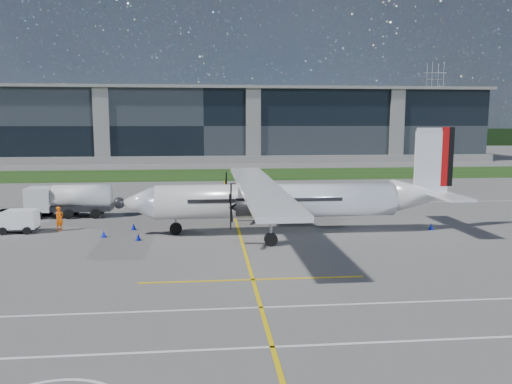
{
  "coord_description": "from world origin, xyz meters",
  "views": [
    {
      "loc": [
        0.7,
        -31.35,
        8.26
      ],
      "look_at": [
        4.36,
        6.32,
        2.96
      ],
      "focal_mm": 35.0,
      "sensor_mm": 36.0,
      "label": 1
    }
  ],
  "objects_px": {
    "ground_crew_person": "(59,217)",
    "pylon_east": "(434,104)",
    "safety_cone_tail": "(431,227)",
    "fuel_tanker_truck": "(64,201)",
    "safety_cone_fwd": "(104,234)",
    "turboprop_aircraft": "(289,181)",
    "safety_cone_nose_port": "(138,237)",
    "safety_cone_nose_stbd": "(134,227)",
    "safety_cone_stbdwing": "(244,201)",
    "baggage_tug": "(18,221)"
  },
  "relations": [
    {
      "from": "ground_crew_person",
      "to": "pylon_east",
      "type": "bearing_deg",
      "value": 0.04
    },
    {
      "from": "pylon_east",
      "to": "safety_cone_tail",
      "type": "height_order",
      "value": "pylon_east"
    },
    {
      "from": "fuel_tanker_truck",
      "to": "safety_cone_fwd",
      "type": "xyz_separation_m",
      "value": [
        5.07,
        -8.41,
        -1.17
      ]
    },
    {
      "from": "turboprop_aircraft",
      "to": "safety_cone_tail",
      "type": "xyz_separation_m",
      "value": [
        11.13,
        -0.18,
        -3.7
      ]
    },
    {
      "from": "turboprop_aircraft",
      "to": "safety_cone_tail",
      "type": "height_order",
      "value": "turboprop_aircraft"
    },
    {
      "from": "fuel_tanker_truck",
      "to": "safety_cone_tail",
      "type": "relative_size",
      "value": 15.11
    },
    {
      "from": "pylon_east",
      "to": "turboprop_aircraft",
      "type": "xyz_separation_m",
      "value": [
        -78.25,
        -144.79,
        -11.05
      ]
    },
    {
      "from": "safety_cone_nose_port",
      "to": "safety_cone_nose_stbd",
      "type": "distance_m",
      "value": 3.71
    },
    {
      "from": "turboprop_aircraft",
      "to": "fuel_tanker_truck",
      "type": "distance_m",
      "value": 20.53
    },
    {
      "from": "ground_crew_person",
      "to": "safety_cone_fwd",
      "type": "height_order",
      "value": "ground_crew_person"
    },
    {
      "from": "safety_cone_nose_port",
      "to": "safety_cone_stbdwing",
      "type": "distance_m",
      "value": 17.42
    },
    {
      "from": "ground_crew_person",
      "to": "baggage_tug",
      "type": "bearing_deg",
      "value": 130.97
    },
    {
      "from": "ground_crew_person",
      "to": "safety_cone_tail",
      "type": "distance_m",
      "value": 28.67
    },
    {
      "from": "pylon_east",
      "to": "safety_cone_stbdwing",
      "type": "distance_m",
      "value": 154.71
    },
    {
      "from": "turboprop_aircraft",
      "to": "ground_crew_person",
      "type": "distance_m",
      "value": 17.8
    },
    {
      "from": "pylon_east",
      "to": "safety_cone_fwd",
      "type": "height_order",
      "value": "pylon_east"
    },
    {
      "from": "safety_cone_fwd",
      "to": "safety_cone_nose_stbd",
      "type": "xyz_separation_m",
      "value": [
        1.78,
        2.38,
        0.0
      ]
    },
    {
      "from": "safety_cone_tail",
      "to": "safety_cone_nose_port",
      "type": "bearing_deg",
      "value": -176.45
    },
    {
      "from": "fuel_tanker_truck",
      "to": "ground_crew_person",
      "type": "xyz_separation_m",
      "value": [
        1.27,
        -5.81,
        -0.34
      ]
    },
    {
      "from": "pylon_east",
      "to": "safety_cone_fwd",
      "type": "relative_size",
      "value": 60.0
    },
    {
      "from": "baggage_tug",
      "to": "safety_cone_fwd",
      "type": "bearing_deg",
      "value": -18.41
    },
    {
      "from": "safety_cone_stbdwing",
      "to": "safety_cone_tail",
      "type": "height_order",
      "value": "same"
    },
    {
      "from": "safety_cone_tail",
      "to": "safety_cone_fwd",
      "type": "bearing_deg",
      "value": -179.69
    },
    {
      "from": "fuel_tanker_truck",
      "to": "safety_cone_nose_port",
      "type": "distance_m",
      "value": 12.4
    },
    {
      "from": "baggage_tug",
      "to": "safety_cone_tail",
      "type": "xyz_separation_m",
      "value": [
        31.46,
        -2.1,
        -0.61
      ]
    },
    {
      "from": "fuel_tanker_truck",
      "to": "baggage_tug",
      "type": "height_order",
      "value": "fuel_tanker_truck"
    },
    {
      "from": "pylon_east",
      "to": "safety_cone_nose_port",
      "type": "relative_size",
      "value": 60.0
    },
    {
      "from": "safety_cone_stbdwing",
      "to": "safety_cone_tail",
      "type": "xyz_separation_m",
      "value": [
        13.51,
        -13.77,
        0.0
      ]
    },
    {
      "from": "ground_crew_person",
      "to": "safety_cone_stbdwing",
      "type": "relative_size",
      "value": 4.3
    },
    {
      "from": "safety_cone_fwd",
      "to": "safety_cone_nose_port",
      "type": "distance_m",
      "value": 2.9
    },
    {
      "from": "baggage_tug",
      "to": "safety_cone_nose_port",
      "type": "bearing_deg",
      "value": -20.43
    },
    {
      "from": "pylon_east",
      "to": "fuel_tanker_truck",
      "type": "xyz_separation_m",
      "value": [
        -96.95,
        -136.7,
        -13.58
      ]
    },
    {
      "from": "turboprop_aircraft",
      "to": "fuel_tanker_truck",
      "type": "bearing_deg",
      "value": 156.6
    },
    {
      "from": "turboprop_aircraft",
      "to": "ground_crew_person",
      "type": "bearing_deg",
      "value": 172.56
    },
    {
      "from": "fuel_tanker_truck",
      "to": "safety_cone_fwd",
      "type": "height_order",
      "value": "fuel_tanker_truck"
    },
    {
      "from": "safety_cone_stbdwing",
      "to": "safety_cone_tail",
      "type": "distance_m",
      "value": 19.29
    },
    {
      "from": "safety_cone_fwd",
      "to": "safety_cone_nose_port",
      "type": "height_order",
      "value": "same"
    },
    {
      "from": "turboprop_aircraft",
      "to": "safety_cone_nose_port",
      "type": "relative_size",
      "value": 52.64
    },
    {
      "from": "safety_cone_tail",
      "to": "safety_cone_nose_stbd",
      "type": "relative_size",
      "value": 1.0
    },
    {
      "from": "fuel_tanker_truck",
      "to": "safety_cone_stbdwing",
      "type": "relative_size",
      "value": 15.11
    },
    {
      "from": "pylon_east",
      "to": "turboprop_aircraft",
      "type": "distance_m",
      "value": 164.96
    },
    {
      "from": "pylon_east",
      "to": "safety_cone_stbdwing",
      "type": "bearing_deg",
      "value": -121.57
    },
    {
      "from": "safety_cone_nose_stbd",
      "to": "safety_cone_tail",
      "type": "bearing_deg",
      "value": -5.58
    },
    {
      "from": "safety_cone_stbdwing",
      "to": "turboprop_aircraft",
      "type": "bearing_deg",
      "value": -80.06
    },
    {
      "from": "baggage_tug",
      "to": "fuel_tanker_truck",
      "type": "bearing_deg",
      "value": 75.18
    },
    {
      "from": "fuel_tanker_truck",
      "to": "safety_cone_tail",
      "type": "xyz_separation_m",
      "value": [
        29.83,
        -8.27,
        -1.17
      ]
    },
    {
      "from": "ground_crew_person",
      "to": "safety_cone_nose_port",
      "type": "xyz_separation_m",
      "value": [
        6.42,
        -3.83,
        -0.83
      ]
    },
    {
      "from": "safety_cone_nose_stbd",
      "to": "safety_cone_fwd",
      "type": "bearing_deg",
      "value": -126.89
    },
    {
      "from": "safety_cone_stbdwing",
      "to": "baggage_tug",
      "type": "bearing_deg",
      "value": -146.98
    },
    {
      "from": "baggage_tug",
      "to": "safety_cone_nose_port",
      "type": "xyz_separation_m",
      "value": [
        9.33,
        -3.48,
        -0.61
      ]
    }
  ]
}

